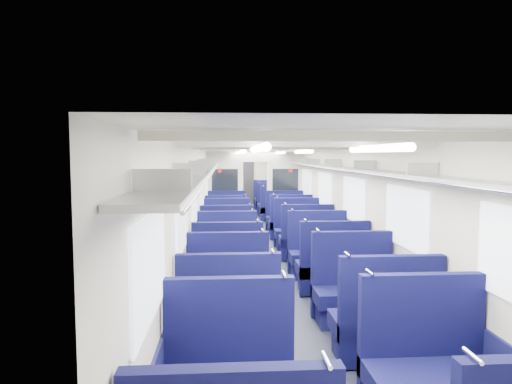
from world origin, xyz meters
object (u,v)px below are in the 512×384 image
Objects in this scene: seat_26 at (226,200)px; seat_6 at (228,295)px; seat_25 at (270,203)px; seat_2 at (230,380)px; seat_10 at (227,257)px; seat_23 at (273,206)px; end_door at (245,183)px; seat_22 at (226,207)px; seat_7 at (354,294)px; seat_9 at (332,270)px; seat_13 at (306,242)px; seat_11 at (319,256)px; seat_17 at (290,225)px; seat_18 at (227,220)px; seat_19 at (285,219)px; seat_20 at (227,211)px; seat_8 at (228,272)px; seat_5 at (385,327)px; seat_24 at (226,203)px; seat_16 at (227,226)px; seat_15 at (297,232)px; seat_12 at (227,243)px; seat_4 at (229,324)px; bulkhead at (255,188)px; seat_3 at (427,373)px; seat_21 at (276,210)px.

seat_6 is at bearing -90.00° from seat_26.
seat_2 is at bearing -97.02° from seat_25.
seat_10 and seat_23 have the same top height.
end_door is 3.90m from seat_22.
seat_9 is at bearing 90.00° from seat_7.
seat_13 is (0.00, 3.59, 0.00)m from seat_7.
seat_17 is (0.00, 3.63, 0.00)m from seat_11.
seat_18 is 3.75m from seat_23.
seat_19 is at bearing 79.67° from seat_2.
seat_6 and seat_20 have the same top height.
end_door is at bearing 87.04° from seat_2.
seat_20 is at bearing 90.00° from seat_8.
seat_23 is (1.66, 0.22, 0.00)m from seat_22.
seat_22 is at bearing -144.20° from seat_25.
seat_24 is (-1.66, 12.57, 0.00)m from seat_5.
seat_16 is at bearing 90.00° from seat_8.
seat_2 is 1.00× the size of seat_15.
seat_12 and seat_15 have the same top height.
seat_6 is at bearing -126.57° from seat_11.
seat_5 is at bearing -90.00° from seat_15.
seat_17 is (0.83, -7.95, -0.63)m from end_door.
end_door reaches higher than seat_4.
bulkhead reaches higher than seat_4.
seat_5 is 1.00× the size of seat_22.
seat_3 is at bearing -90.00° from seat_5.
seat_7 and seat_19 have the same top height.
end_door is 1.65× the size of seat_3.
seat_7 is 9.14m from seat_21.
end_door is 10.32m from seat_13.
seat_26 is at bearing 90.00° from seat_22.
seat_24 is at bearing 176.18° from seat_25.
seat_20 is (0.00, 11.22, 0.00)m from seat_2.
seat_4 is 1.00× the size of seat_6.
seat_3 and seat_25 have the same top height.
seat_12 is (0.00, 4.52, 0.00)m from seat_4.
seat_25 is at bearing 79.56° from seat_10.
seat_17 is at bearing 2.68° from seat_16.
seat_19 is at bearing 90.00° from seat_13.
bulkhead reaches higher than seat_25.
seat_4 is at bearing -90.00° from seat_10.
seat_21 is (1.66, 6.85, 0.00)m from seat_10.
seat_24 is 1.00× the size of seat_26.
seat_17 is at bearing -68.37° from seat_22.
seat_21 is (0.00, 6.86, 0.00)m from seat_11.
seat_25 is (1.66, -0.11, 0.00)m from seat_24.
seat_11 is at bearing 90.00° from seat_3.
seat_13 is 1.00× the size of seat_18.
seat_10 is 1.00× the size of seat_18.
seat_16 is (0.00, 6.79, 0.00)m from seat_4.
seat_24 is at bearing 90.00° from seat_6.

